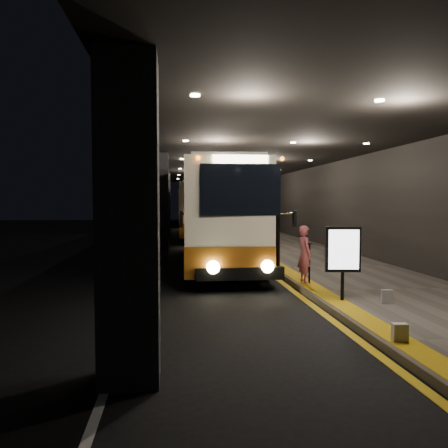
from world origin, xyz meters
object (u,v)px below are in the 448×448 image
bag_polka (387,296)px  bag_plain (400,333)px  coach_second (201,212)px  passenger_boarding (305,254)px  coach_third (191,209)px  coach_main (218,219)px  stanchion_post (309,264)px  info_sign (343,251)px

bag_polka → bag_plain: (-1.12, -2.62, -0.00)m
coach_second → passenger_boarding: 18.02m
coach_third → bag_plain: size_ratio=37.53×
coach_main → coach_third: (0.09, 28.09, -0.07)m
coach_main → stanchion_post: 5.85m
coach_third → stanchion_post: coach_third is taller
coach_main → bag_polka: bearing=-66.1°
bag_plain → stanchion_post: stanchion_post is taller
coach_second → passenger_boarding: (1.85, -17.91, -0.74)m
bag_plain → coach_third: bearing=92.8°
coach_main → info_sign: (2.14, -7.52, -0.45)m
coach_main → passenger_boarding: 5.63m
bag_plain → stanchion_post: 5.12m
passenger_boarding → info_sign: info_sign is taller
bag_plain → info_sign: info_sign is taller
bag_plain → stanchion_post: (0.08, 5.10, 0.41)m
passenger_boarding → bag_plain: size_ratio=5.37×
coach_main → coach_second: (0.09, 12.69, -0.06)m
coach_main → bag_plain: size_ratio=39.37×
coach_second → bag_polka: size_ratio=37.55×
coach_second → info_sign: 20.31m
coach_third → passenger_boarding: bearing=-84.8°
passenger_boarding → bag_polka: 2.95m
coach_third → bag_polka: (2.97, -35.96, -1.40)m
coach_third → stanchion_post: size_ratio=10.06×
coach_third → passenger_boarding: coach_third is taller
coach_second → coach_main: bearing=-86.8°
bag_polka → info_sign: info_sign is taller
passenger_boarding → stanchion_post: bearing=-158.6°
passenger_boarding → stanchion_post: passenger_boarding is taller
coach_main → passenger_boarding: (1.94, -5.22, -0.81)m
coach_main → coach_third: bearing=92.4°
coach_second → coach_third: coach_second is taller
coach_second → coach_third: size_ratio=1.01×
coach_main → stanchion_post: size_ratio=10.55×
coach_main → bag_plain: coach_main is taller
coach_main → bag_plain: 10.76m
info_sign → stanchion_post: bearing=100.7°
coach_third → passenger_boarding: size_ratio=6.99×
coach_second → bag_plain: size_ratio=37.78×
coach_second → bag_plain: bearing=-81.8°
bag_plain → coach_second: bearing=94.6°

